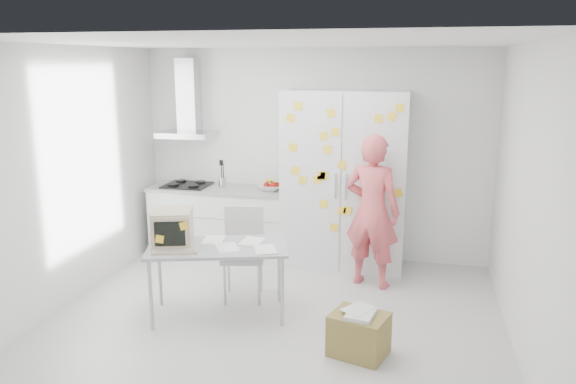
% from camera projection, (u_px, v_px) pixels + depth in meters
% --- Properties ---
extents(floor, '(4.50, 4.00, 0.02)m').
position_uv_depth(floor, '(276.00, 318.00, 5.68)').
color(floor, silver).
rests_on(floor, ground).
extents(walls, '(4.52, 4.01, 2.70)m').
position_uv_depth(walls, '(292.00, 174.00, 6.06)').
color(walls, white).
rests_on(walls, ground).
extents(ceiling, '(4.50, 4.00, 0.02)m').
position_uv_depth(ceiling, '(274.00, 42.00, 5.07)').
color(ceiling, white).
rests_on(ceiling, walls).
extents(counter_run, '(1.84, 0.63, 1.28)m').
position_uv_depth(counter_run, '(220.00, 220.00, 7.45)').
color(counter_run, white).
rests_on(counter_run, ground).
extents(range_hood, '(0.70, 0.48, 1.01)m').
position_uv_depth(range_hood, '(188.00, 106.00, 7.35)').
color(range_hood, silver).
rests_on(range_hood, walls).
extents(tall_cabinet, '(1.50, 0.68, 2.20)m').
position_uv_depth(tall_cabinet, '(344.00, 180.00, 6.92)').
color(tall_cabinet, silver).
rests_on(tall_cabinet, ground).
extents(person, '(0.74, 0.59, 1.76)m').
position_uv_depth(person, '(372.00, 211.00, 6.34)').
color(person, '#DB555B').
rests_on(person, ground).
extents(desk, '(1.52, 1.06, 1.10)m').
position_uv_depth(desk, '(189.00, 237.00, 5.58)').
color(desk, '#979CA0').
rests_on(desk, ground).
extents(chair, '(0.53, 0.53, 0.99)m').
position_uv_depth(chair, '(243.00, 247.00, 6.10)').
color(chair, '#BCBBB9').
rests_on(chair, ground).
extents(cardboard_box, '(0.56, 0.50, 0.42)m').
position_uv_depth(cardboard_box, '(359.00, 334.00, 4.93)').
color(cardboard_box, olive).
rests_on(cardboard_box, ground).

